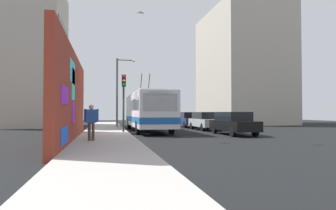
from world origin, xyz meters
The scene contains 13 objects.
ground_plane centered at (0.00, 0.00, 0.00)m, with size 80.00×80.00×0.00m, color black.
sidewalk_slab centered at (0.00, 1.60, 0.07)m, with size 48.00×3.20×0.15m, color #ADA8A0.
graffiti_wall centered at (-4.41, 3.35, 2.33)m, with size 13.22×0.32×4.66m.
building_far_left centered at (13.94, 9.20, 7.60)m, with size 9.29×6.08×15.20m.
building_far_right centered at (17.40, -17.00, 7.74)m, with size 13.26×9.18×15.49m.
city_bus centered at (3.72, -1.80, 1.75)m, with size 11.38×2.69×4.91m.
parked_car_black centered at (-1.50, -7.00, 0.83)m, with size 4.81×1.77×1.58m.
parked_car_silver centered at (4.24, -7.00, 0.83)m, with size 4.65×1.76×1.58m.
parked_car_navy centered at (9.47, -7.00, 0.84)m, with size 4.72×1.91×1.58m.
pedestrian_near_wall centered at (-5.39, 2.32, 1.21)m, with size 0.24×0.70×1.78m.
traffic_light centered at (0.72, 0.35, 2.91)m, with size 0.49×0.28×4.10m.
street_lamp centered at (9.39, 0.24, 4.07)m, with size 0.44×1.89×6.82m.
curbside_puddle centered at (0.86, -0.60, 0.00)m, with size 2.00×2.00×0.00m, color black.
Camera 1 is at (-20.45, 1.71, 1.54)m, focal length 31.60 mm.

